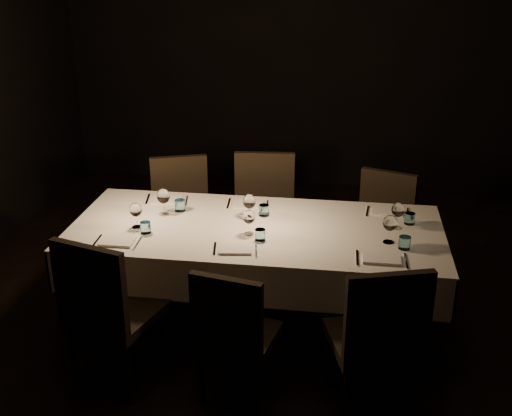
# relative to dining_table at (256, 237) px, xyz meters

# --- Properties ---
(room) EXTENTS (5.01, 6.01, 3.01)m
(room) POSITION_rel_dining_table_xyz_m (0.00, 0.00, 0.81)
(room) COLOR black
(room) RESTS_ON ground
(dining_table) EXTENTS (2.52, 1.12, 0.76)m
(dining_table) POSITION_rel_dining_table_xyz_m (0.00, 0.00, 0.00)
(dining_table) COLOR black
(dining_table) RESTS_ON ground
(chair_near_left) EXTENTS (0.60, 0.60, 1.01)m
(chair_near_left) POSITION_rel_dining_table_xyz_m (-0.78, -0.81, -0.14)
(chair_near_left) COLOR black
(chair_near_left) RESTS_ON ground
(place_setting_near_left) EXTENTS (0.32, 0.40, 0.18)m
(place_setting_near_left) POSITION_rel_dining_table_xyz_m (-0.79, -0.22, 0.14)
(place_setting_near_left) COLOR white
(place_setting_near_left) RESTS_ON dining_table
(chair_near_center) EXTENTS (0.50, 0.50, 0.88)m
(chair_near_center) POSITION_rel_dining_table_xyz_m (-0.01, -0.85, -0.20)
(chair_near_center) COLOR black
(chair_near_center) RESTS_ON ground
(place_setting_near_center) EXTENTS (0.32, 0.40, 0.17)m
(place_setting_near_center) POSITION_rel_dining_table_xyz_m (-0.02, -0.22, 0.14)
(place_setting_near_center) COLOR white
(place_setting_near_center) RESTS_ON dining_table
(chair_near_right) EXTENTS (0.59, 0.59, 0.99)m
(chair_near_right) POSITION_rel_dining_table_xyz_m (0.81, -0.86, -0.15)
(chair_near_right) COLOR black
(chair_near_right) RESTS_ON ground
(place_setting_near_right) EXTENTS (0.34, 0.41, 0.19)m
(place_setting_near_right) POSITION_rel_dining_table_xyz_m (0.89, -0.22, 0.15)
(place_setting_near_right) COLOR white
(place_setting_near_right) RESTS_ON dining_table
(chair_far_left) EXTENTS (0.59, 0.59, 0.96)m
(chair_far_left) POSITION_rel_dining_table_xyz_m (-0.72, 0.74, -0.16)
(chair_far_left) COLOR black
(chair_far_left) RESTS_ON ground
(place_setting_far_left) EXTENTS (0.36, 0.41, 0.19)m
(place_setting_far_left) POSITION_rel_dining_table_xyz_m (-0.67, 0.22, 0.15)
(place_setting_far_left) COLOR white
(place_setting_far_left) RESTS_ON dining_table
(chair_far_center) EXTENTS (0.52, 0.52, 1.01)m
(chair_far_center) POSITION_rel_dining_table_xyz_m (-0.05, 0.78, -0.14)
(chair_far_center) COLOR black
(chair_far_center) RESTS_ON ground
(place_setting_far_center) EXTENTS (0.34, 0.41, 0.19)m
(place_setting_far_center) POSITION_rel_dining_table_xyz_m (-0.06, 0.22, 0.15)
(place_setting_far_center) COLOR white
(place_setting_far_center) RESTS_ON dining_table
(chair_far_right) EXTENTS (0.56, 0.56, 0.92)m
(chair_far_right) POSITION_rel_dining_table_xyz_m (0.89, 0.73, -0.18)
(chair_far_right) COLOR black
(chair_far_right) RESTS_ON ground
(place_setting_far_right) EXTENTS (0.33, 0.40, 0.18)m
(place_setting_far_right) POSITION_rel_dining_table_xyz_m (0.95, 0.22, 0.15)
(place_setting_far_right) COLOR white
(place_setting_far_right) RESTS_ON dining_table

